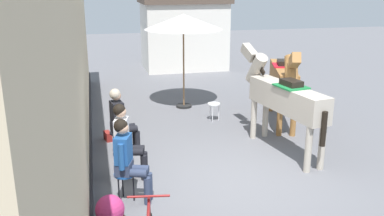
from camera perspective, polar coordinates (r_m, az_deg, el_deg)
ground_plane at (r=10.30m, az=-0.12°, el=-2.64°), size 40.00×40.00×0.00m
pub_facade_wall at (r=8.19m, az=-15.30°, el=2.86°), size 0.34×14.00×3.40m
distant_cottage at (r=17.31m, az=-1.18°, el=11.36°), size 3.40×2.60×3.50m
seated_visitor_near at (r=6.76m, az=-8.70°, el=-6.47°), size 0.61×0.49×1.39m
seated_visitor_middle at (r=7.56m, az=-8.97°, el=-3.93°), size 0.61×0.48×1.39m
seated_visitor_far at (r=8.64m, az=-9.64°, el=-1.31°), size 0.61×0.48×1.39m
saddled_horse_near at (r=8.79m, az=12.22°, el=1.46°), size 0.81×2.98×2.06m
saddled_horse_far at (r=10.50m, az=12.29°, el=3.92°), size 1.18×2.90×2.06m
flower_planter_nearest at (r=6.07m, az=-10.96°, el=-14.15°), size 0.43×0.43×0.64m
cafe_parasol at (r=11.53m, az=-1.17°, el=11.47°), size 2.10×2.10×2.58m
spare_stool_white at (r=10.70m, az=2.98°, el=0.33°), size 0.32×0.32×0.46m
satchel_bag at (r=9.64m, az=-11.29°, el=-3.74°), size 0.19×0.30×0.20m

